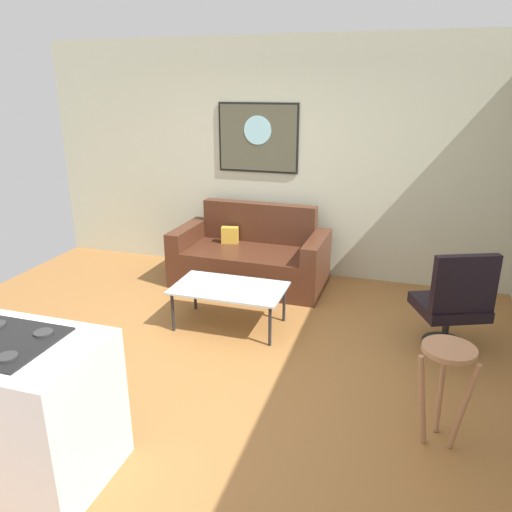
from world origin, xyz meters
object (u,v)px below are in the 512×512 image
coffee_table (229,290)px  bar_stool (446,369)px  couch (251,259)px  armchair (454,303)px  wall_painting (258,138)px

coffee_table → bar_stool: size_ratio=1.52×
couch → armchair: (2.19, -1.01, 0.16)m
armchair → wall_painting: size_ratio=0.95×
couch → armchair: bearing=-24.7°
armchair → bar_stool: 1.31m
coffee_table → armchair: armchair is taller
bar_stool → wall_painting: bearing=127.1°
wall_painting → couch: bearing=-82.2°
couch → armchair: size_ratio=1.90×
armchair → bar_stool: armchair is taller
coffee_table → armchair: size_ratio=1.14×
couch → coffee_table: size_ratio=1.66×
couch → bar_stool: size_ratio=2.52×
coffee_table → wall_painting: wall_painting is taller
coffee_table → wall_painting: size_ratio=1.08×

